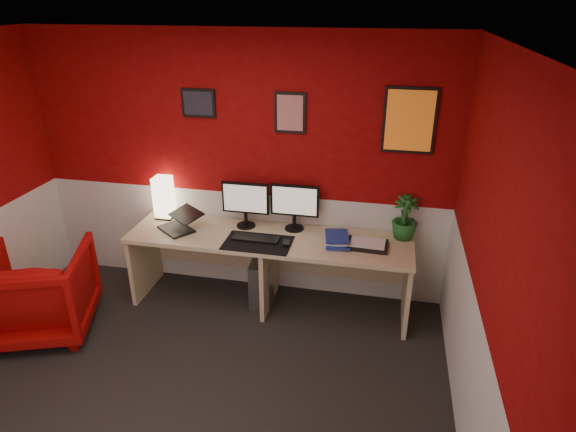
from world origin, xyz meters
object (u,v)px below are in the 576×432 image
object	(u,v)px
zen_tray	(368,245)
potted_plant	(405,218)
laptop	(175,219)
shoji_lamp	(164,199)
pc_tower	(264,278)
desk	(269,272)
armchair	(39,292)
monitor_right	(294,201)
monitor_left	(245,198)

from	to	relation	value
zen_tray	potted_plant	bearing A→B (deg)	37.03
laptop	potted_plant	world-z (taller)	potted_plant
shoji_lamp	potted_plant	world-z (taller)	potted_plant
zen_tray	pc_tower	bearing A→B (deg)	174.73
desk	pc_tower	distance (m)	0.18
desk	shoji_lamp	xyz separation A→B (m)	(-1.10, 0.21, 0.56)
laptop	zen_tray	xyz separation A→B (m)	(1.77, 0.03, -0.09)
zen_tray	armchair	bearing A→B (deg)	-164.36
monitor_right	armchair	bearing A→B (deg)	-154.53
monitor_left	armchair	size ratio (longest dim) A/B	0.68
laptop	monitor_left	world-z (taller)	monitor_left
zen_tray	laptop	bearing A→B (deg)	-178.87
monitor_right	zen_tray	bearing A→B (deg)	-16.93
monitor_right	pc_tower	xyz separation A→B (m)	(-0.28, -0.12, -0.80)
monitor_right	zen_tray	distance (m)	0.78
shoji_lamp	zen_tray	bearing A→B (deg)	-6.14
potted_plant	pc_tower	xyz separation A→B (m)	(-1.28, -0.14, -0.71)
laptop	potted_plant	distance (m)	2.10
monitor_right	pc_tower	distance (m)	0.85
monitor_right	pc_tower	size ratio (longest dim) A/B	1.29
laptop	armchair	distance (m)	1.32
laptop	monitor_right	bearing A→B (deg)	50.57
desk	armchair	size ratio (longest dim) A/B	3.04
zen_tray	monitor_right	bearing A→B (deg)	163.07
desk	shoji_lamp	bearing A→B (deg)	168.97
desk	monitor_right	size ratio (longest dim) A/B	4.48
monitor_right	potted_plant	xyz separation A→B (m)	(1.00, 0.02, -0.09)
desk	armchair	xyz separation A→B (m)	(-1.87, -0.77, 0.02)
laptop	pc_tower	world-z (taller)	laptop
pc_tower	armchair	distance (m)	2.00
shoji_lamp	laptop	world-z (taller)	shoji_lamp
shoji_lamp	monitor_right	world-z (taller)	monitor_right
monitor_left	armchair	bearing A→B (deg)	-149.36
desk	laptop	world-z (taller)	laptop
potted_plant	armchair	xyz separation A→B (m)	(-3.07, -1.00, -0.54)
laptop	pc_tower	bearing A→B (deg)	46.53
desk	monitor_left	world-z (taller)	monitor_left
desk	shoji_lamp	size ratio (longest dim) A/B	6.50
laptop	monitor_right	distance (m)	1.12
pc_tower	monitor_left	bearing A→B (deg)	151.85
laptop	armchair	size ratio (longest dim) A/B	0.39
desk	zen_tray	xyz separation A→B (m)	(0.89, -0.00, 0.38)
zen_tray	pc_tower	world-z (taller)	zen_tray
monitor_left	pc_tower	size ratio (longest dim) A/B	1.29
laptop	zen_tray	distance (m)	1.78
desk	armchair	world-z (taller)	armchair
shoji_lamp	monitor_left	xyz separation A→B (m)	(0.84, -0.04, 0.09)
laptop	potted_plant	size ratio (longest dim) A/B	0.81
armchair	shoji_lamp	bearing A→B (deg)	-147.73
zen_tray	shoji_lamp	bearing A→B (deg)	173.86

